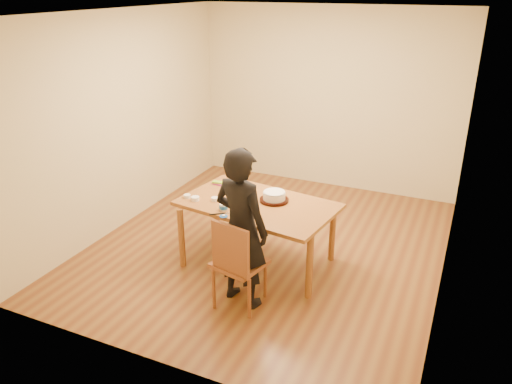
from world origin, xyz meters
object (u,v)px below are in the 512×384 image
at_px(cake_plate, 274,200).
at_px(person, 241,228).
at_px(cake, 274,196).
at_px(dining_table, 258,205).
at_px(dining_chair, 240,263).

bearing_deg(cake_plate, person, -89.55).
relative_size(cake_plate, cake, 1.31).
relative_size(dining_table, cake, 6.76).
height_order(dining_table, cake, cake).
bearing_deg(dining_chair, cake_plate, 102.88).
height_order(dining_table, cake_plate, cake_plate).
bearing_deg(dining_chair, cake, 102.88).
relative_size(dining_chair, cake, 1.82).
distance_m(dining_table, cake, 0.21).
bearing_deg(dining_table, cake_plate, 48.32).
distance_m(dining_chair, cake, 0.97).
distance_m(dining_table, dining_chair, 0.84).
relative_size(dining_chair, person, 0.28).
bearing_deg(person, cake_plate, -76.92).
bearing_deg(cake, dining_table, -140.04).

